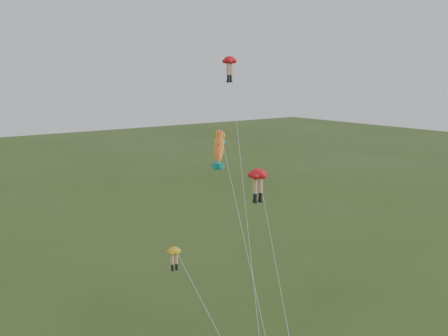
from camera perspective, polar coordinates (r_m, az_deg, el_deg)
legs_kite_red_high at (r=43.98m, az=0.70°, el=11.43°), size 8.43×14.63×21.79m
legs_kite_red_mid at (r=39.54m, az=3.94°, el=-1.12°), size 5.45×10.57×12.92m
legs_kite_yellow at (r=34.02m, az=-5.31°, el=-10.30°), size 1.44×9.51×8.83m
fish_kite at (r=37.43m, az=-0.55°, el=2.36°), size 2.96×10.03×16.35m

